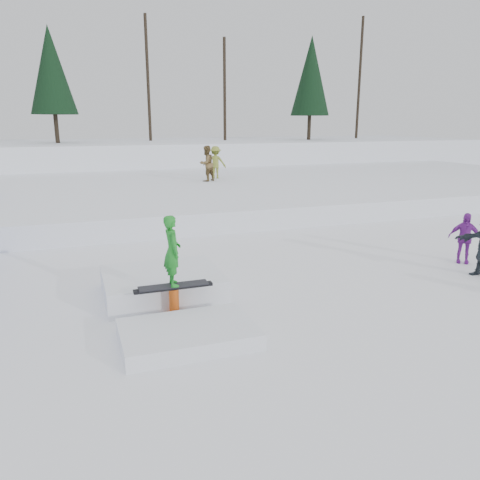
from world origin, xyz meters
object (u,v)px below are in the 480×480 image
object	(u,v)px
walker_olive	(207,164)
walker_ygreen	(216,162)
spectator_purple	(464,238)
jib_rail_feature	(169,293)

from	to	relation	value
walker_olive	walker_ygreen	distance (m)	1.40
walker_olive	spectator_purple	bearing A→B (deg)	73.56
walker_olive	jib_rail_feature	bearing A→B (deg)	41.09
jib_rail_feature	spectator_purple	bearing A→B (deg)	2.98
walker_ygreen	jib_rail_feature	distance (m)	16.91
walker_ygreen	spectator_purple	xyz separation A→B (m)	(2.64, -15.37, -0.97)
spectator_purple	jib_rail_feature	xyz separation A→B (m)	(-8.47, -0.44, -0.41)
walker_ygreen	walker_olive	bearing A→B (deg)	70.46
walker_ygreen	jib_rail_feature	world-z (taller)	walker_ygreen
walker_ygreen	jib_rail_feature	bearing A→B (deg)	86.82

